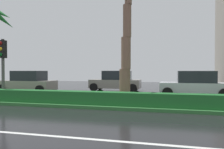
{
  "coord_description": "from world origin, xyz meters",
  "views": [
    {
      "loc": [
        2.29,
        -3.26,
        1.76
      ],
      "look_at": [
        -1.68,
        12.53,
        1.45
      ],
      "focal_mm": 35.23,
      "sensor_mm": 36.0,
      "label": 1
    }
  ],
  "objects": [
    {
      "name": "car_in_traffic_third",
      "position": [
        4.01,
        11.93,
        0.83
      ],
      "size": [
        4.3,
        2.02,
        1.72
      ],
      "rotation": [
        0.0,
        0.0,
        3.14
      ],
      "color": "silver",
      "rests_on": "ground_plane"
    },
    {
      "name": "car_in_traffic_second",
      "position": [
        -2.0,
        15.14,
        0.83
      ],
      "size": [
        4.3,
        2.02,
        1.72
      ],
      "rotation": [
        0.0,
        0.0,
        3.14
      ],
      "color": "gray",
      "rests_on": "ground_plane"
    },
    {
      "name": "median_strip",
      "position": [
        0.0,
        8.0,
        0.07
      ],
      "size": [
        85.5,
        4.0,
        0.15
      ],
      "primitive_type": "cube",
      "color": "#2D6B33",
      "rests_on": "ground_plane"
    },
    {
      "name": "car_in_traffic_leading",
      "position": [
        -8.26,
        11.77,
        0.83
      ],
      "size": [
        4.3,
        2.02,
        1.72
      ],
      "rotation": [
        0.0,
        0.0,
        3.14
      ],
      "color": "gray",
      "rests_on": "ground_plane"
    },
    {
      "name": "median_hedge",
      "position": [
        0.0,
        6.6,
        0.45
      ],
      "size": [
        76.5,
        0.7,
        0.6
      ],
      "color": "#1E6028",
      "rests_on": "median_strip"
    },
    {
      "name": "near_lane_divider_stripe",
      "position": [
        0.0,
        2.0,
        0.0
      ],
      "size": [
        81.0,
        0.14,
        0.01
      ],
      "primitive_type": "cube",
      "color": "white",
      "rests_on": "ground_plane"
    },
    {
      "name": "traffic_signal_median_left",
      "position": [
        -6.37,
        6.85,
        2.43
      ],
      "size": [
        0.28,
        0.43,
        3.31
      ],
      "color": "#4C4C47",
      "rests_on": "median_strip"
    },
    {
      "name": "ground_plane",
      "position": [
        0.0,
        9.0,
        -0.05
      ],
      "size": [
        90.0,
        42.0,
        0.1
      ],
      "primitive_type": "cube",
      "color": "black"
    }
  ]
}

